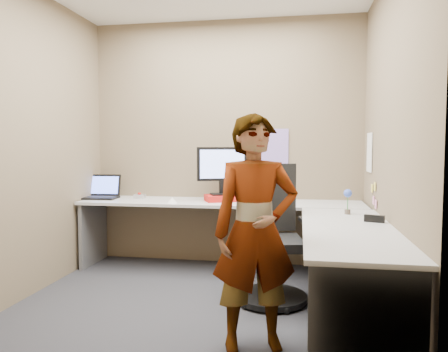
% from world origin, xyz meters
% --- Properties ---
extents(ground, '(3.00, 3.00, 0.00)m').
position_xyz_m(ground, '(0.00, 0.00, 0.00)').
color(ground, black).
rests_on(ground, ground).
extents(wall_back, '(3.00, 0.00, 3.00)m').
position_xyz_m(wall_back, '(0.00, 1.30, 1.35)').
color(wall_back, brown).
rests_on(wall_back, ground).
extents(wall_right, '(0.00, 2.70, 2.70)m').
position_xyz_m(wall_right, '(1.50, 0.00, 1.35)').
color(wall_right, brown).
rests_on(wall_right, ground).
extents(wall_left, '(0.00, 2.70, 2.70)m').
position_xyz_m(wall_left, '(-1.50, 0.00, 1.35)').
color(wall_left, brown).
rests_on(wall_left, ground).
extents(desk, '(2.98, 2.58, 0.73)m').
position_xyz_m(desk, '(0.44, 0.39, 0.59)').
color(desk, '#B4B4B4').
rests_on(desk, ground).
extents(paper_ream, '(0.40, 0.36, 0.07)m').
position_xyz_m(paper_ream, '(0.01, 0.99, 0.76)').
color(paper_ream, '#B71612').
rests_on(paper_ream, desk).
extents(monitor, '(0.50, 0.26, 0.50)m').
position_xyz_m(monitor, '(0.01, 1.01, 1.09)').
color(monitor, black).
rests_on(monitor, paper_ream).
extents(laptop, '(0.38, 0.33, 0.26)m').
position_xyz_m(laptop, '(-1.35, 1.03, 0.80)').
color(laptop, black).
rests_on(laptop, desk).
extents(trackball_mouse, '(0.12, 0.08, 0.07)m').
position_xyz_m(trackball_mouse, '(-0.93, 1.07, 0.76)').
color(trackball_mouse, '#B7B7BC').
rests_on(trackball_mouse, desk).
extents(origami, '(0.10, 0.10, 0.06)m').
position_xyz_m(origami, '(-0.46, 0.75, 0.76)').
color(origami, white).
rests_on(origami, desk).
extents(stapler, '(0.16, 0.08, 0.05)m').
position_xyz_m(stapler, '(1.39, -0.06, 0.76)').
color(stapler, black).
rests_on(stapler, desk).
extents(flower, '(0.07, 0.07, 0.22)m').
position_xyz_m(flower, '(1.23, 0.32, 0.87)').
color(flower, brown).
rests_on(flower, desk).
extents(calendar_purple, '(0.30, 0.01, 0.40)m').
position_xyz_m(calendar_purple, '(0.55, 1.29, 1.30)').
color(calendar_purple, '#846BB7').
rests_on(calendar_purple, wall_back).
extents(calendar_white, '(0.01, 0.28, 0.38)m').
position_xyz_m(calendar_white, '(1.49, 0.90, 1.25)').
color(calendar_white, white).
rests_on(calendar_white, wall_right).
extents(sticky_note_a, '(0.01, 0.07, 0.07)m').
position_xyz_m(sticky_note_a, '(1.49, 0.55, 0.95)').
color(sticky_note_a, '#F2E059').
rests_on(sticky_note_a, wall_right).
extents(sticky_note_b, '(0.01, 0.07, 0.07)m').
position_xyz_m(sticky_note_b, '(1.49, 0.60, 0.82)').
color(sticky_note_b, pink).
rests_on(sticky_note_b, wall_right).
extents(sticky_note_c, '(0.01, 0.07, 0.07)m').
position_xyz_m(sticky_note_c, '(1.49, 0.48, 0.80)').
color(sticky_note_c, pink).
rests_on(sticky_note_c, wall_right).
extents(sticky_note_d, '(0.01, 0.07, 0.07)m').
position_xyz_m(sticky_note_d, '(1.49, 0.70, 0.92)').
color(sticky_note_d, '#F2E059').
rests_on(sticky_note_d, wall_right).
extents(office_chair, '(0.63, 0.60, 1.14)m').
position_xyz_m(office_chair, '(0.59, 0.16, 0.47)').
color(office_chair, black).
rests_on(office_chair, ground).
extents(person, '(0.64, 0.51, 1.52)m').
position_xyz_m(person, '(0.55, -0.75, 0.76)').
color(person, '#999399').
rests_on(person, ground).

